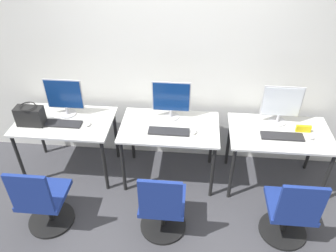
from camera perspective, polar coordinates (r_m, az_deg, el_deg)
The scene contains 19 objects.
ground_plane at distance 3.90m, azimuth -0.19°, elevation -11.97°, with size 20.00×20.00×0.00m, color #3D3D42.
wall_back at distance 3.72m, azimuth 0.96°, elevation 12.30°, with size 12.00×0.05×2.80m.
desk_left at distance 3.97m, azimuth -17.40°, elevation -0.13°, with size 1.10×0.68×0.75m.
monitor_left at distance 3.90m, azimuth -17.59°, elevation 4.87°, with size 0.43×0.19×0.45m.
keyboard_left at distance 3.86m, azimuth -18.02°, elevation 0.41°, with size 0.45×0.14×0.02m.
mouse_left at distance 3.76m, azimuth -13.79°, elevation 0.32°, with size 0.06×0.09×0.03m.
office_chair_left at distance 3.59m, azimuth -20.92°, elevation -12.35°, with size 0.48×0.48×0.87m.
desk_center at distance 3.70m, azimuth 0.29°, elevation -1.14°, with size 1.10×0.68×0.75m.
monitor_center at distance 3.67m, azimuth 0.56°, elevation 4.64°, with size 0.43×0.19×0.45m.
keyboard_center at distance 3.55m, azimuth 0.14°, elevation -0.95°, with size 0.45×0.14×0.02m.
mouse_center at distance 3.55m, azimuth 4.57°, elevation -0.95°, with size 0.06×0.09×0.03m.
office_chair_center at distance 3.32m, azimuth -0.96°, elevation -14.11°, with size 0.48×0.48×0.87m.
desk_right at distance 3.81m, azimuth 18.74°, elevation -2.09°, with size 1.10×0.68×0.75m.
monitor_right at distance 3.79m, azimuth 19.15°, elevation 3.60°, with size 0.43×0.19×0.45m.
keyboard_right at distance 3.69m, azimuth 19.26°, elevation -1.69°, with size 0.45×0.14×0.02m.
mouse_right at distance 3.78m, azimuth 23.68°, elevation -1.74°, with size 0.06×0.09×0.03m.
office_chair_right at distance 3.49m, azimuth 20.50°, elevation -14.11°, with size 0.48×0.48×0.87m.
handbag at distance 3.92m, azimuth -22.90°, elevation 1.66°, with size 0.30×0.18×0.25m.
placard_right at distance 3.83m, azimuth 22.52°, elevation -0.43°, with size 0.16×0.03×0.08m.
Camera 1 is at (0.25, -2.60, 2.89)m, focal length 35.00 mm.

